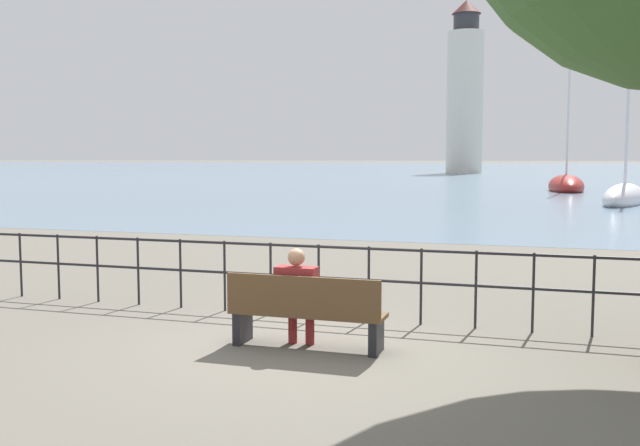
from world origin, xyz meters
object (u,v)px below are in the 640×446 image
(sailboat_2, at_px, (566,185))
(harbor_lighthouse, at_px, (465,93))
(sailboat_0, at_px, (624,198))
(seated_person_left, at_px, (297,292))
(park_bench, at_px, (306,313))

(sailboat_2, xyz_separation_m, harbor_lighthouse, (-12.69, 54.17, 11.11))
(sailboat_0, height_order, harbor_lighthouse, harbor_lighthouse)
(seated_person_left, relative_size, sailboat_2, 0.09)
(park_bench, height_order, sailboat_2, sailboat_2)
(seated_person_left, distance_m, sailboat_2, 43.57)
(sailboat_2, bearing_deg, harbor_lighthouse, 99.93)
(park_bench, distance_m, sailboat_0, 30.31)
(sailboat_0, bearing_deg, sailboat_2, 114.45)
(seated_person_left, xyz_separation_m, sailboat_0, (6.54, 29.55, -0.34))
(seated_person_left, xyz_separation_m, harbor_lighthouse, (-8.48, 97.54, 10.82))
(seated_person_left, bearing_deg, harbor_lighthouse, 94.97)
(seated_person_left, distance_m, sailboat_0, 30.26)
(seated_person_left, distance_m, harbor_lighthouse, 98.51)
(sailboat_0, relative_size, harbor_lighthouse, 0.31)
(sailboat_0, xyz_separation_m, sailboat_2, (-2.33, 13.82, 0.05))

